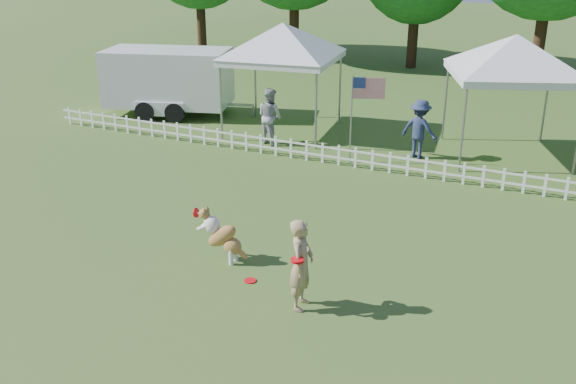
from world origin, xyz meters
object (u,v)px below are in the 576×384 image
Objects in this scene: dog at (223,236)px; cargo_trailer at (169,82)px; spectator_b at (420,129)px; flag_pole at (351,120)px; canopy_tent_left at (283,80)px; spectator_a at (270,116)px; frisbee_on_turf at (250,281)px; canopy_tent_right at (509,98)px; handler at (302,264)px.

cargo_trailer is at bearing 128.66° from dog.
cargo_trailer reaches higher than spectator_b.
flag_pole is 2.13m from spectator_b.
canopy_tent_left is at bearing 2.94° from spectator_b.
canopy_tent_left is 2.02× the size of spectator_b.
spectator_a reaches higher than spectator_b.
flag_pole reaches higher than frisbee_on_turf.
canopy_tent_right is (3.99, 9.39, 1.19)m from dog.
spectator_b is at bearing -16.95° from canopy_tent_left.
frisbee_on_turf is 0.13× the size of spectator_b.
handler is 11.06m from canopy_tent_left.
canopy_tent_left is 4.77m from cargo_trailer.
canopy_tent_left is at bearing 126.49° from flag_pole.
canopy_tent_right is 11.76m from cargo_trailer.
canopy_tent_left reaches higher than spectator_b.
handler is 1.54× the size of dog.
spectator_a is at bearing 21.94° from handler.
canopy_tent_left reaches higher than cargo_trailer.
flag_pole is (0.11, 6.81, 0.72)m from dog.
handler is 7.98m from flag_pole.
handler is 1.53m from frisbee_on_turf.
frisbee_on_turf is 0.07× the size of canopy_tent_right.
cargo_trailer is (-4.73, 0.23, -0.54)m from canopy_tent_left.
spectator_a is at bearing 114.78° from frisbee_on_turf.
canopy_tent_right is 1.38× the size of flag_pole.
handler is at bearing -17.49° from frisbee_on_turf.
canopy_tent_left is (-3.91, 9.36, 1.73)m from frisbee_on_turf.
cargo_trailer is at bearing 4.91° from spectator_a.
canopy_tent_right reaches higher than dog.
canopy_tent_right is at bearing -18.79° from handler.
spectator_b is at bearing -149.03° from spectator_a.
frisbee_on_turf is at bearing -31.69° from dog.
handler is at bearing -24.76° from dog.
dog is 0.31× the size of canopy_tent_right.
spectator_b reaches higher than handler.
canopy_tent_right is (1.86, 10.28, 0.90)m from handler.
spectator_b is at bearing -22.94° from cargo_trailer.
handler is at bearing -95.93° from flag_pole.
spectator_a is (-2.80, 7.46, 0.34)m from dog.
canopy_tent_left reaches higher than canopy_tent_right.
handler is 14.05m from cargo_trailer.
flag_pole is 1.46× the size of spectator_b.
frisbee_on_turf is at bearing 96.03° from spectator_b.
spectator_b is (4.56, 0.64, -0.01)m from spectator_a.
dog is 0.62× the size of spectator_b.
flag_pole is 3.01m from spectator_a.
canopy_tent_right is (3.10, 9.89, 1.72)m from frisbee_on_turf.
dog is at bearing -66.56° from cargo_trailer.
frisbee_on_turf is 10.29m from canopy_tent_left.
canopy_tent_right is at bearing 72.59° from frisbee_on_turf.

